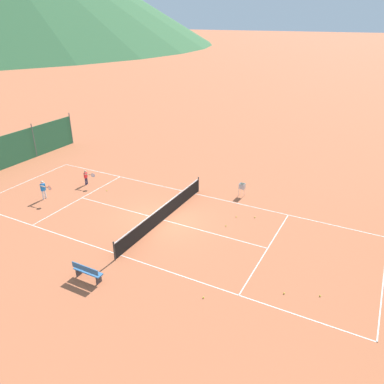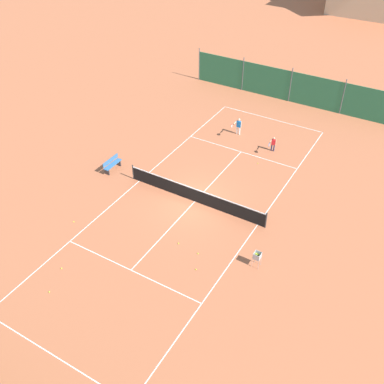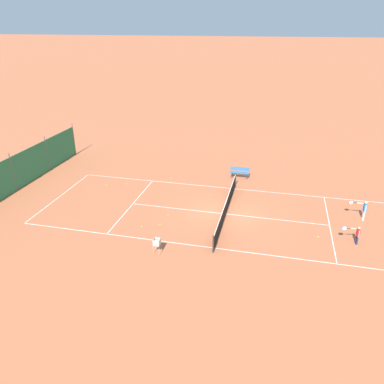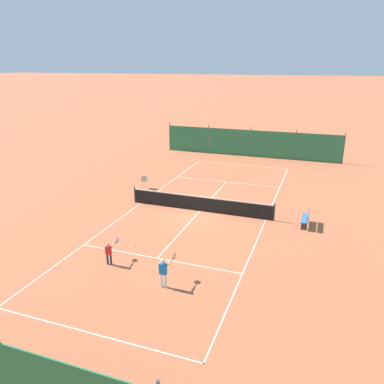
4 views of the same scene
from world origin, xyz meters
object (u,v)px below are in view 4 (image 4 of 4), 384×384
(tennis_ball_by_net_left, at_px, (186,189))
(tennis_net, at_px, (200,203))
(tennis_ball_far_corner, at_px, (269,179))
(player_near_service, at_px, (109,251))
(tennis_ball_mid_court, at_px, (265,174))
(ball_hopper, at_px, (144,180))
(tennis_ball_alley_right, at_px, (202,191))
(tennis_ball_alley_left, at_px, (135,245))
(player_far_service, at_px, (164,270))
(courtside_bench, at_px, (306,218))
(tennis_ball_near_corner, at_px, (185,184))
(tennis_ball_service_box, at_px, (290,194))

(tennis_ball_by_net_left, bearing_deg, tennis_net, 122.30)
(tennis_net, xyz_separation_m, tennis_ball_far_corner, (-3.08, -8.11, -0.47))
(player_near_service, xyz_separation_m, tennis_ball_far_corner, (-4.91, -15.69, -0.61))
(tennis_ball_mid_court, distance_m, tennis_ball_by_net_left, 7.59)
(tennis_ball_mid_court, distance_m, ball_hopper, 10.28)
(tennis_ball_alley_right, relative_size, tennis_ball_alley_left, 1.00)
(tennis_ball_by_net_left, bearing_deg, player_far_service, 106.49)
(ball_hopper, bearing_deg, tennis_ball_mid_court, -139.67)
(player_far_service, bearing_deg, courtside_bench, -121.46)
(tennis_ball_alley_right, xyz_separation_m, tennis_ball_by_net_left, (1.28, -0.13, 0.00))
(tennis_net, height_order, tennis_ball_near_corner, tennis_net)
(tennis_ball_service_box, xyz_separation_m, tennis_ball_by_net_left, (7.32, 1.42, 0.00))
(tennis_ball_alley_left, height_order, ball_hopper, ball_hopper)
(tennis_ball_service_box, bearing_deg, player_far_service, 74.62)
(tennis_ball_alley_right, bearing_deg, tennis_ball_by_net_left, -5.65)
(tennis_ball_alley_right, relative_size, tennis_ball_by_net_left, 1.00)
(player_near_service, relative_size, tennis_ball_alley_left, 16.58)
(tennis_ball_alley_right, bearing_deg, tennis_ball_mid_court, -120.98)
(tennis_ball_alley_left, xyz_separation_m, ball_hopper, (3.69, -8.52, 0.63))
(tennis_ball_far_corner, xyz_separation_m, courtside_bench, (-3.26, 8.23, 0.42))
(tennis_net, bearing_deg, player_far_service, 98.46)
(tennis_net, height_order, tennis_ball_service_box, tennis_net)
(tennis_ball_near_corner, xyz_separation_m, courtside_bench, (-9.15, 4.83, 0.42))
(tennis_ball_near_corner, height_order, ball_hopper, ball_hopper)
(tennis_net, relative_size, tennis_ball_mid_court, 139.09)
(tennis_ball_mid_court, bearing_deg, tennis_net, 75.19)
(tennis_ball_alley_right, xyz_separation_m, tennis_ball_service_box, (-6.04, -1.54, 0.00))
(player_near_service, distance_m, tennis_ball_by_net_left, 11.31)
(tennis_ball_mid_court, height_order, tennis_ball_near_corner, same)
(tennis_ball_alley_left, bearing_deg, ball_hopper, -66.60)
(player_near_service, height_order, tennis_ball_alley_right, player_near_service)
(tennis_net, distance_m, tennis_ball_alley_left, 5.87)
(player_near_service, xyz_separation_m, tennis_ball_near_corner, (0.98, -12.30, -0.61))
(tennis_net, bearing_deg, tennis_ball_alley_right, -73.50)
(player_near_service, height_order, courtside_bench, player_near_service)
(tennis_ball_far_corner, bearing_deg, tennis_ball_alley_left, 71.13)
(tennis_net, xyz_separation_m, tennis_ball_near_corner, (2.81, -4.71, -0.47))
(player_far_service, height_order, ball_hopper, player_far_service)
(tennis_ball_far_corner, bearing_deg, tennis_net, 69.18)
(tennis_ball_mid_court, xyz_separation_m, ball_hopper, (7.82, 6.64, 0.63))
(tennis_net, relative_size, tennis_ball_alley_left, 139.09)
(tennis_ball_alley_right, height_order, tennis_ball_mid_court, same)
(tennis_ball_alley_right, xyz_separation_m, tennis_ball_alley_left, (0.55, 9.20, 0.00))
(tennis_ball_alley_right, distance_m, tennis_ball_alley_left, 9.22)
(tennis_ball_near_corner, bearing_deg, tennis_ball_alley_left, 96.60)
(tennis_net, distance_m, ball_hopper, 6.04)
(player_near_service, height_order, tennis_ball_far_corner, player_near_service)
(ball_hopper, bearing_deg, courtside_bench, 165.48)
(player_far_service, bearing_deg, tennis_ball_by_net_left, -73.51)
(ball_hopper, bearing_deg, tennis_ball_near_corner, -143.88)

